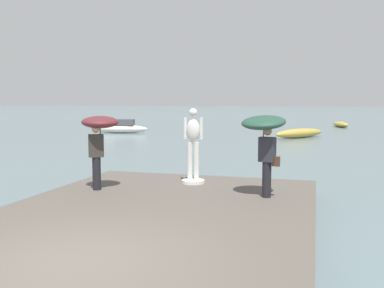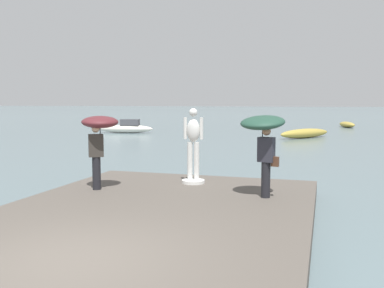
{
  "view_description": "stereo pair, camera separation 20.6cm",
  "coord_description": "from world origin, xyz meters",
  "px_view_note": "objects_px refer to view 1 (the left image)",
  "views": [
    {
      "loc": [
        3.34,
        -5.48,
        2.74
      ],
      "look_at": [
        0.0,
        6.14,
        1.55
      ],
      "focal_mm": 40.53,
      "sensor_mm": 36.0,
      "label": 1
    },
    {
      "loc": [
        3.53,
        -5.42,
        2.74
      ],
      "look_at": [
        0.0,
        6.14,
        1.55
      ],
      "focal_mm": 40.53,
      "sensor_mm": 36.0,
      "label": 2
    }
  ],
  "objects_px": {
    "boat_far": "(341,124)",
    "boat_leftward": "(121,128)",
    "onlooker_right": "(264,131)",
    "onlooker_left": "(99,131)",
    "statue_white_figure": "(193,149)",
    "boat_near": "(300,133)"
  },
  "relations": [
    {
      "from": "boat_far",
      "to": "boat_leftward",
      "type": "xyz_separation_m",
      "value": [
        -18.87,
        -14.68,
        0.16
      ]
    },
    {
      "from": "onlooker_right",
      "to": "onlooker_left",
      "type": "bearing_deg",
      "value": -175.84
    },
    {
      "from": "boat_leftward",
      "to": "boat_far",
      "type": "bearing_deg",
      "value": 37.88
    },
    {
      "from": "onlooker_left",
      "to": "boat_far",
      "type": "distance_m",
      "value": 39.81
    },
    {
      "from": "boat_leftward",
      "to": "statue_white_figure",
      "type": "bearing_deg",
      "value": -60.29
    },
    {
      "from": "statue_white_figure",
      "to": "onlooker_right",
      "type": "distance_m",
      "value": 2.56
    },
    {
      "from": "onlooker_right",
      "to": "boat_near",
      "type": "bearing_deg",
      "value": 89.92
    },
    {
      "from": "statue_white_figure",
      "to": "boat_leftward",
      "type": "height_order",
      "value": "statue_white_figure"
    },
    {
      "from": "statue_white_figure",
      "to": "onlooker_left",
      "type": "height_order",
      "value": "statue_white_figure"
    },
    {
      "from": "onlooker_left",
      "to": "boat_far",
      "type": "bearing_deg",
      "value": 78.33
    },
    {
      "from": "onlooker_left",
      "to": "boat_leftward",
      "type": "bearing_deg",
      "value": 114.03
    },
    {
      "from": "statue_white_figure",
      "to": "onlooker_right",
      "type": "height_order",
      "value": "statue_white_figure"
    },
    {
      "from": "boat_far",
      "to": "boat_leftward",
      "type": "bearing_deg",
      "value": -142.12
    },
    {
      "from": "boat_near",
      "to": "boat_leftward",
      "type": "distance_m",
      "value": 15.18
    },
    {
      "from": "statue_white_figure",
      "to": "onlooker_left",
      "type": "distance_m",
      "value": 2.7
    },
    {
      "from": "boat_near",
      "to": "boat_leftward",
      "type": "xyz_separation_m",
      "value": [
        -15.16,
        0.82,
        0.1
      ]
    },
    {
      "from": "statue_white_figure",
      "to": "boat_far",
      "type": "xyz_separation_m",
      "value": [
        5.9,
        37.4,
        -1.11
      ]
    },
    {
      "from": "onlooker_left",
      "to": "boat_near",
      "type": "height_order",
      "value": "onlooker_left"
    },
    {
      "from": "onlooker_right",
      "to": "boat_far",
      "type": "relative_size",
      "value": 0.51
    },
    {
      "from": "onlooker_left",
      "to": "boat_leftward",
      "type": "height_order",
      "value": "onlooker_left"
    },
    {
      "from": "onlooker_right",
      "to": "boat_near",
      "type": "relative_size",
      "value": 0.43
    },
    {
      "from": "onlooker_right",
      "to": "boat_leftward",
      "type": "relative_size",
      "value": 0.43
    }
  ]
}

